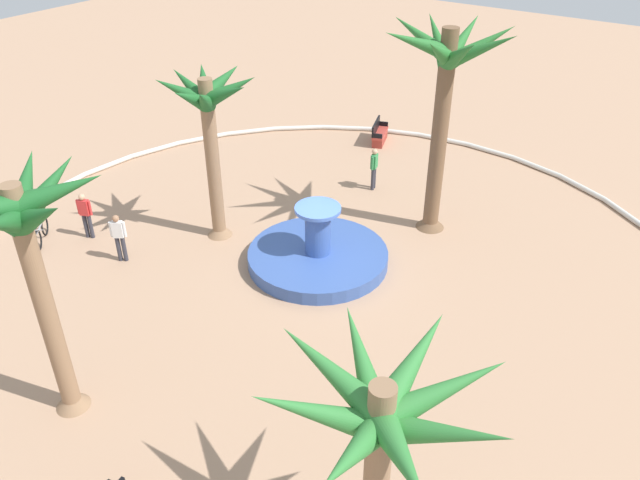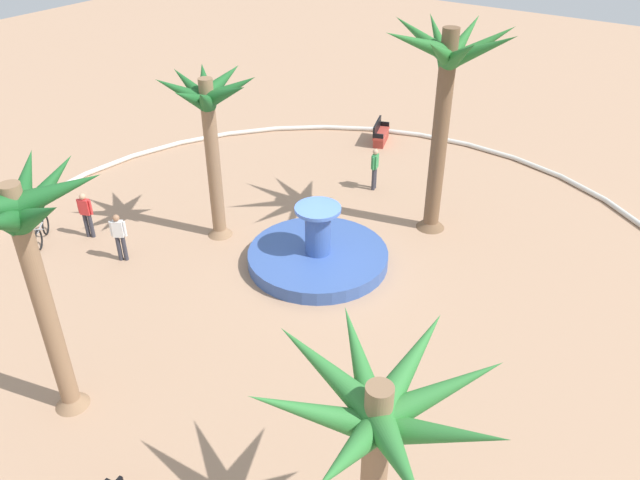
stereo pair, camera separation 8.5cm
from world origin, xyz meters
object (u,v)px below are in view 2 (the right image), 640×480
object	(u,v)px
palm_tree_by_curb	(378,424)
person_pedestrian_stroll	(375,167)
fountain	(318,255)
palm_tree_mid_plaza	(446,81)
bicycle_red_frame	(42,231)
person_cyclist_helmet	(86,213)
palm_tree_far_side	(23,236)
person_cyclist_photo	(119,235)
bench_east	(380,135)
palm_tree_near_fountain	(209,115)

from	to	relation	value
palm_tree_by_curb	person_pedestrian_stroll	size ratio (longest dim) A/B	2.77
fountain	palm_tree_mid_plaza	xyz separation A→B (m)	(-4.15, 2.04, 5.05)
bicycle_red_frame	palm_tree_mid_plaza	bearing A→B (deg)	128.27
palm_tree_mid_plaza	person_cyclist_helmet	bearing A→B (deg)	-52.64
palm_tree_mid_plaza	palm_tree_far_side	distance (m)	13.11
palm_tree_by_curb	palm_tree_far_side	bearing A→B (deg)	-84.13
person_cyclist_photo	person_cyclist_helmet	bearing A→B (deg)	-99.22
fountain	bicycle_red_frame	xyz separation A→B (m)	(4.22, -8.58, 0.08)
palm_tree_by_curb	bicycle_red_frame	size ratio (longest dim) A/B	3.61
bench_east	person_cyclist_photo	xyz separation A→B (m)	(13.22, -2.15, 0.61)
person_cyclist_photo	person_pedestrian_stroll	world-z (taller)	person_pedestrian_stroll
palm_tree_near_fountain	person_cyclist_photo	world-z (taller)	palm_tree_near_fountain
fountain	palm_tree_mid_plaza	size ratio (longest dim) A/B	0.63
palm_tree_mid_plaza	person_pedestrian_stroll	bearing A→B (deg)	-114.23
palm_tree_near_fountain	person_cyclist_helmet	size ratio (longest dim) A/B	3.46
palm_tree_by_curb	bench_east	xyz separation A→B (m)	(-17.42, -9.73, -3.25)
palm_tree_mid_plaza	person_pedestrian_stroll	xyz separation A→B (m)	(-1.44, -3.19, -4.40)
bench_east	person_pedestrian_stroll	distance (m)	4.71
palm_tree_far_side	person_pedestrian_stroll	bearing A→B (deg)	178.75
fountain	bench_east	bearing A→B (deg)	-161.59
palm_tree_by_curb	person_cyclist_photo	distance (m)	12.87
palm_tree_by_curb	bench_east	bearing A→B (deg)	-150.81
palm_tree_mid_plaza	person_cyclist_helmet	xyz separation A→B (m)	(7.27, -9.52, -4.40)
fountain	person_pedestrian_stroll	world-z (taller)	fountain
palm_tree_far_side	person_cyclist_photo	size ratio (longest dim) A/B	3.71
fountain	bench_east	xyz separation A→B (m)	(-9.77, -3.25, 0.04)
fountain	palm_tree_by_curb	size ratio (longest dim) A/B	0.97
person_cyclist_photo	bicycle_red_frame	bearing A→B (deg)	-76.44
bicycle_red_frame	person_cyclist_photo	world-z (taller)	person_cyclist_photo
bench_east	person_cyclist_helmet	world-z (taller)	person_cyclist_helmet
fountain	palm_tree_near_fountain	size ratio (longest dim) A/B	0.78
fountain	bicycle_red_frame	distance (m)	9.56
fountain	palm_tree_by_curb	xyz separation A→B (m)	(7.65, 6.48, 3.29)
bicycle_red_frame	person_cyclist_photo	distance (m)	3.32
person_cyclist_photo	person_pedestrian_stroll	xyz separation A→B (m)	(-9.05, 4.24, 0.00)
person_pedestrian_stroll	palm_tree_near_fountain	bearing A→B (deg)	-24.09
palm_tree_mid_plaza	person_cyclist_helmet	world-z (taller)	palm_tree_mid_plaza
bench_east	palm_tree_by_curb	bearing A→B (deg)	29.19
person_cyclist_helmet	palm_tree_by_curb	bearing A→B (deg)	72.01
palm_tree_near_fountain	bicycle_red_frame	distance (m)	7.26
bicycle_red_frame	person_cyclist_helmet	distance (m)	1.66
palm_tree_far_side	bench_east	size ratio (longest dim) A/B	3.76
palm_tree_far_side	bicycle_red_frame	size ratio (longest dim) A/B	4.82
palm_tree_by_curb	person_cyclist_helmet	xyz separation A→B (m)	(-4.54, -13.96, -2.64)
person_cyclist_photo	person_pedestrian_stroll	bearing A→B (deg)	154.88
fountain	palm_tree_by_curb	distance (m)	10.55
bicycle_red_frame	palm_tree_near_fountain	bearing A→B (deg)	128.63
palm_tree_mid_plaza	person_cyclist_helmet	distance (m)	12.76
fountain	palm_tree_far_side	size ratio (longest dim) A/B	0.72
person_pedestrian_stroll	bicycle_red_frame	bearing A→B (deg)	-37.11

